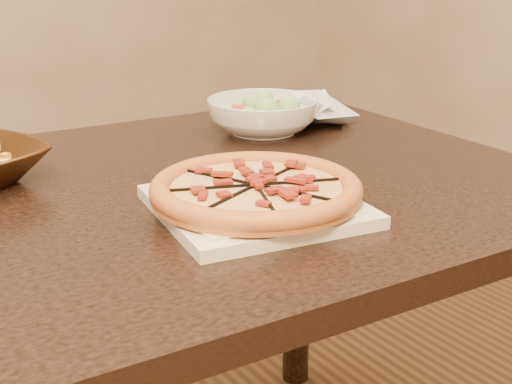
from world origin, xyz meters
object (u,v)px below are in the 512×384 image
at_px(dining_table, 127,256).
at_px(plate, 256,205).
at_px(pizza, 256,189).
at_px(salad_bowl, 263,116).

relative_size(dining_table, plate, 4.62).
distance_m(pizza, salad_bowl, 0.45).
xyz_separation_m(dining_table, pizza, (0.13, -0.17, 0.14)).
height_order(dining_table, salad_bowl, salad_bowl).
bearing_deg(plate, salad_bowl, 54.68).
distance_m(dining_table, plate, 0.24).
distance_m(dining_table, salad_bowl, 0.45).
height_order(plate, pizza, pizza).
distance_m(dining_table, pizza, 0.26).
bearing_deg(plate, dining_table, 126.08).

